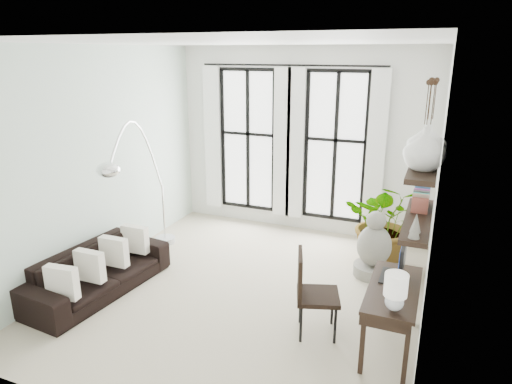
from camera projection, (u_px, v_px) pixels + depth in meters
The scene contains 16 objects.
floor at pixel (244, 290), 6.17m from camera, with size 5.00×5.00×0.00m, color #B4AA8F.
ceiling at pixel (242, 42), 5.22m from camera, with size 5.00×5.00×0.00m, color white.
wall_left at pixel (100, 161), 6.51m from camera, with size 5.00×5.00×0.00m, color silver.
wall_right at pixel (436, 197), 4.88m from camera, with size 5.00×5.00×0.00m, color white.
wall_back at pixel (302, 142), 7.90m from camera, with size 4.50×4.50×0.00m, color white.
windows at pixel (290, 144), 7.93m from camera, with size 3.26×0.13×2.65m.
wall_shelves at pixel (420, 197), 4.46m from camera, with size 0.25×1.30×0.60m.
sofa at pixel (98, 271), 6.07m from camera, with size 2.04×0.80×0.60m, color black.
throw_pillows at pixel (102, 258), 5.97m from camera, with size 0.40×1.52×0.40m.
plant at pixel (386, 223), 6.76m from camera, with size 1.19×1.03×1.32m, color #2D7228.
desk at pixel (393, 293), 4.75m from camera, with size 0.52×1.22×1.11m.
desk_chair at pixel (310, 288), 5.09m from camera, with size 0.59×0.59×0.99m.
arc_lamp at pixel (137, 153), 6.39m from camera, with size 0.71×2.00×2.21m.
buddha at pixel (374, 249), 6.48m from camera, with size 0.54×0.54×0.97m.
vase_a at pixel (425, 149), 4.05m from camera, with size 0.37×0.37×0.38m, color white.
vase_b at pixel (427, 141), 4.40m from camera, with size 0.37×0.37×0.38m, color white.
Camera 1 is at (2.24, -5.03, 3.09)m, focal length 32.00 mm.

